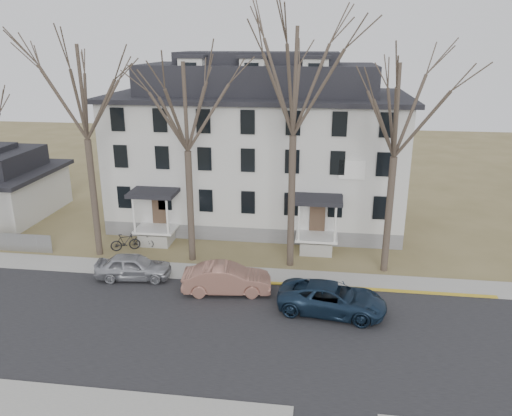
# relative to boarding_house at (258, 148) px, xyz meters

# --- Properties ---
(ground) EXTENTS (120.00, 120.00, 0.00)m
(ground) POSITION_rel_boarding_house_xyz_m (2.00, -17.95, -5.38)
(ground) COLOR olive
(ground) RESTS_ON ground
(main_road) EXTENTS (120.00, 10.00, 0.04)m
(main_road) POSITION_rel_boarding_house_xyz_m (2.00, -15.95, -5.38)
(main_road) COLOR #27272A
(main_road) RESTS_ON ground
(far_sidewalk) EXTENTS (120.00, 2.00, 0.08)m
(far_sidewalk) POSITION_rel_boarding_house_xyz_m (2.00, -9.95, -5.38)
(far_sidewalk) COLOR #A09F97
(far_sidewalk) RESTS_ON ground
(yellow_curb) EXTENTS (14.00, 0.25, 0.06)m
(yellow_curb) POSITION_rel_boarding_house_xyz_m (7.00, -10.85, -5.38)
(yellow_curb) COLOR gold
(yellow_curb) RESTS_ON ground
(boarding_house) EXTENTS (20.80, 12.36, 12.05)m
(boarding_house) POSITION_rel_boarding_house_xyz_m (0.00, 0.00, 0.00)
(boarding_house) COLOR slate
(boarding_house) RESTS_ON ground
(tree_far_left) EXTENTS (8.40, 8.40, 13.72)m
(tree_far_left) POSITION_rel_boarding_house_xyz_m (-9.00, -8.15, 4.96)
(tree_far_left) COLOR #473B31
(tree_far_left) RESTS_ON ground
(tree_mid_left) EXTENTS (7.80, 7.80, 12.74)m
(tree_mid_left) POSITION_rel_boarding_house_xyz_m (-3.00, -8.15, 4.22)
(tree_mid_left) COLOR #473B31
(tree_mid_left) RESTS_ON ground
(tree_center) EXTENTS (9.00, 9.00, 14.70)m
(tree_center) POSITION_rel_boarding_house_xyz_m (3.00, -8.15, 5.71)
(tree_center) COLOR #473B31
(tree_center) RESTS_ON ground
(tree_mid_right) EXTENTS (7.80, 7.80, 12.74)m
(tree_mid_right) POSITION_rel_boarding_house_xyz_m (8.50, -8.15, 4.22)
(tree_mid_right) COLOR #473B31
(tree_mid_right) RESTS_ON ground
(car_silver) EXTENTS (4.36, 2.15, 1.43)m
(car_silver) POSITION_rel_boarding_house_xyz_m (-5.58, -11.19, -4.67)
(car_silver) COLOR #A1A3A9
(car_silver) RESTS_ON ground
(car_tan) EXTENTS (4.82, 2.19, 1.53)m
(car_tan) POSITION_rel_boarding_house_xyz_m (-0.08, -12.09, -4.61)
(car_tan) COLOR #936152
(car_tan) RESTS_ON ground
(car_navy) EXTENTS (5.54, 3.11, 1.46)m
(car_navy) POSITION_rel_boarding_house_xyz_m (5.42, -13.42, -4.65)
(car_navy) COLOR #16273D
(car_navy) RESTS_ON ground
(bicycle_left) EXTENTS (1.60, 0.91, 0.80)m
(bicycle_left) POSITION_rel_boarding_house_xyz_m (-6.64, -6.63, -4.98)
(bicycle_left) COLOR black
(bicycle_left) RESTS_ON ground
(bicycle_right) EXTENTS (1.91, 1.24, 1.12)m
(bicycle_right) POSITION_rel_boarding_house_xyz_m (-7.55, -7.46, -4.82)
(bicycle_right) COLOR black
(bicycle_right) RESTS_ON ground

